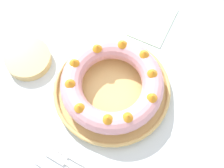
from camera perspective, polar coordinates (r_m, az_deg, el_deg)
The scene contains 8 objects.
ground_plane at distance 1.65m, azimuth 1.13°, elevation -11.33°, with size 8.00×8.00×0.00m, color #4C4742.
dining_table at distance 1.01m, azimuth 1.82°, elevation -3.12°, with size 1.54×1.11×0.74m.
serving_dish at distance 0.93m, azimuth 0.00°, elevation -1.13°, with size 0.35×0.35×0.03m.
bundt_cake at distance 0.88m, azimuth 0.00°, elevation 0.02°, with size 0.30×0.30×0.08m.
fork at distance 0.88m, azimuth -6.84°, elevation -14.93°, with size 0.02×0.21×0.01m.
cake_knife at distance 0.88m, azimuth -5.21°, elevation -14.13°, with size 0.02×0.19×0.01m.
side_bowl at distance 1.00m, azimuth -15.06°, elevation 4.47°, with size 0.14×0.14×0.03m, color tan.
napkin at distance 1.07m, azimuth 7.50°, elevation 11.19°, with size 0.17×0.12×0.00m, color #B2D1B7.
Camera 1 is at (-0.33, -0.15, 1.61)m, focal length 50.00 mm.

